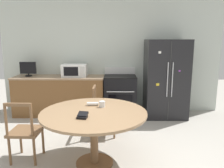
{
  "coord_description": "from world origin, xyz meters",
  "views": [
    {
      "loc": [
        0.08,
        -2.62,
        1.7
      ],
      "look_at": [
        0.04,
        1.15,
        0.95
      ],
      "focal_mm": 35.0,
      "sensor_mm": 36.0,
      "label": 1
    }
  ],
  "objects": [
    {
      "name": "back_wall",
      "position": [
        0.0,
        2.65,
        1.3
      ],
      "size": [
        5.2,
        0.1,
        2.6
      ],
      "color": "silver",
      "rests_on": "ground_plane"
    },
    {
      "name": "oven_range",
      "position": [
        0.21,
        2.26,
        0.47
      ],
      "size": [
        0.72,
        0.68,
        1.08
      ],
      "color": "black",
      "rests_on": "ground_plane"
    },
    {
      "name": "dining_table",
      "position": [
        -0.19,
        0.17,
        0.65
      ],
      "size": [
        1.43,
        1.43,
        0.77
      ],
      "color": "#997551",
      "rests_on": "ground_plane"
    },
    {
      "name": "kitchen_counter",
      "position": [
        -1.18,
        2.29,
        0.45
      ],
      "size": [
        2.06,
        0.64,
        0.9
      ],
      "color": "brown",
      "rests_on": "ground_plane"
    },
    {
      "name": "dining_chair_left",
      "position": [
        -1.18,
        0.26,
        0.43
      ],
      "size": [
        0.43,
        0.43,
        0.9
      ],
      "rotation": [
        0.0,
        0.0,
        6.26
      ],
      "color": "brown",
      "rests_on": "ground_plane"
    },
    {
      "name": "refrigerator",
      "position": [
        1.23,
        2.21,
        0.86
      ],
      "size": [
        0.91,
        0.76,
        1.73
      ],
      "color": "black",
      "rests_on": "ground_plane"
    },
    {
      "name": "microwave",
      "position": [
        -0.82,
        2.29,
        1.04
      ],
      "size": [
        0.55,
        0.39,
        0.28
      ],
      "color": "white",
      "rests_on": "kitchen_counter"
    },
    {
      "name": "countertop_tv",
      "position": [
        -1.89,
        2.31,
        1.08
      ],
      "size": [
        0.36,
        0.16,
        0.33
      ],
      "color": "black",
      "rests_on": "kitchen_counter"
    },
    {
      "name": "candle_glass",
      "position": [
        -0.09,
        0.38,
        0.8
      ],
      "size": [
        0.08,
        0.08,
        0.09
      ],
      "color": "silver",
      "rests_on": "dining_table"
    },
    {
      "name": "folded_napkin",
      "position": [
        -0.23,
        0.45,
        0.79
      ],
      "size": [
        0.17,
        0.06,
        0.05
      ],
      "color": "silver",
      "rests_on": "dining_table"
    },
    {
      "name": "wallet",
      "position": [
        -0.31,
        -0.07,
        0.79
      ],
      "size": [
        0.14,
        0.15,
        0.07
      ],
      "color": "black",
      "rests_on": "dining_table"
    },
    {
      "name": "dining_chair_far",
      "position": [
        -0.12,
        1.16,
        0.43
      ],
      "size": [
        0.42,
        0.42,
        0.9
      ],
      "rotation": [
        0.0,
        0.0,
        4.71
      ],
      "color": "brown",
      "rests_on": "ground_plane"
    }
  ]
}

